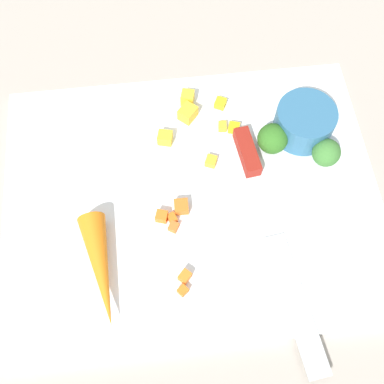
# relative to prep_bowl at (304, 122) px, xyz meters

# --- Properties ---
(ground_plane) EXTENTS (4.00, 4.00, 0.00)m
(ground_plane) POSITION_rel_prep_bowl_xyz_m (0.16, 0.08, -0.04)
(ground_plane) COLOR #A2988D
(cutting_board) EXTENTS (0.50, 0.39, 0.01)m
(cutting_board) POSITION_rel_prep_bowl_xyz_m (0.16, 0.08, -0.03)
(cutting_board) COLOR white
(cutting_board) RESTS_ON ground_plane
(prep_bowl) EXTENTS (0.08, 0.08, 0.05)m
(prep_bowl) POSITION_rel_prep_bowl_xyz_m (0.00, 0.00, 0.00)
(prep_bowl) COLOR #2D6086
(prep_bowl) RESTS_ON cutting_board
(chef_knife) EXTENTS (0.06, 0.33, 0.02)m
(chef_knife) POSITION_rel_prep_bowl_xyz_m (0.07, 0.10, -0.02)
(chef_knife) COLOR silver
(chef_knife) RESTS_ON cutting_board
(whole_carrot) EXTENTS (0.05, 0.14, 0.04)m
(whole_carrot) POSITION_rel_prep_bowl_xyz_m (0.28, 0.17, -0.01)
(whole_carrot) COLOR orange
(whole_carrot) RESTS_ON cutting_board
(carrot_dice_0) EXTENTS (0.02, 0.02, 0.01)m
(carrot_dice_0) POSITION_rel_prep_bowl_xyz_m (0.18, 0.10, -0.02)
(carrot_dice_0) COLOR orange
(carrot_dice_0) RESTS_ON cutting_board
(carrot_dice_1) EXTENTS (0.02, 0.02, 0.01)m
(carrot_dice_1) POSITION_rel_prep_bowl_xyz_m (0.19, 0.19, -0.02)
(carrot_dice_1) COLOR orange
(carrot_dice_1) RESTS_ON cutting_board
(carrot_dice_2) EXTENTS (0.02, 0.02, 0.01)m
(carrot_dice_2) POSITION_rel_prep_bowl_xyz_m (0.19, 0.12, -0.02)
(carrot_dice_2) COLOR orange
(carrot_dice_2) RESTS_ON cutting_board
(carrot_dice_3) EXTENTS (0.02, 0.02, 0.01)m
(carrot_dice_3) POSITION_rel_prep_bowl_xyz_m (0.19, 0.21, -0.02)
(carrot_dice_3) COLOR orange
(carrot_dice_3) RESTS_ON cutting_board
(carrot_dice_4) EXTENTS (0.02, 0.02, 0.01)m
(carrot_dice_4) POSITION_rel_prep_bowl_xyz_m (0.21, 0.11, -0.02)
(carrot_dice_4) COLOR orange
(carrot_dice_4) RESTS_ON cutting_board
(carrot_dice_5) EXTENTS (0.01, 0.02, 0.01)m
(carrot_dice_5) POSITION_rel_prep_bowl_xyz_m (0.19, 0.11, -0.02)
(carrot_dice_5) COLOR orange
(carrot_dice_5) RESTS_ON cutting_board
(pepper_dice_0) EXTENTS (0.02, 0.02, 0.01)m
(pepper_dice_0) POSITION_rel_prep_bowl_xyz_m (0.09, -0.01, -0.02)
(pepper_dice_0) COLOR yellow
(pepper_dice_0) RESTS_ON cutting_board
(pepper_dice_1) EXTENTS (0.02, 0.02, 0.01)m
(pepper_dice_1) POSITION_rel_prep_bowl_xyz_m (0.13, 0.04, -0.02)
(pepper_dice_1) COLOR yellow
(pepper_dice_1) RESTS_ON cutting_board
(pepper_dice_2) EXTENTS (0.01, 0.01, 0.01)m
(pepper_dice_2) POSITION_rel_prep_bowl_xyz_m (0.11, -0.02, -0.02)
(pepper_dice_2) COLOR yellow
(pepper_dice_2) RESTS_ON cutting_board
(pepper_dice_3) EXTENTS (0.02, 0.02, 0.02)m
(pepper_dice_3) POSITION_rel_prep_bowl_xyz_m (0.19, -0.01, -0.01)
(pepper_dice_3) COLOR yellow
(pepper_dice_3) RESTS_ON cutting_board
(pepper_dice_4) EXTENTS (0.02, 0.02, 0.01)m
(pepper_dice_4) POSITION_rel_prep_bowl_xyz_m (0.11, -0.06, -0.02)
(pepper_dice_4) COLOR yellow
(pepper_dice_4) RESTS_ON cutting_board
(pepper_dice_5) EXTENTS (0.02, 0.02, 0.02)m
(pepper_dice_5) POSITION_rel_prep_bowl_xyz_m (0.15, -0.07, -0.01)
(pepper_dice_5) COLOR yellow
(pepper_dice_5) RESTS_ON cutting_board
(pepper_dice_6) EXTENTS (0.03, 0.03, 0.02)m
(pepper_dice_6) POSITION_rel_prep_bowl_xyz_m (0.16, -0.04, -0.01)
(pepper_dice_6) COLOR yellow
(pepper_dice_6) RESTS_ON cutting_board
(broccoli_floret_0) EXTENTS (0.04, 0.04, 0.04)m
(broccoli_floret_0) POSITION_rel_prep_bowl_xyz_m (0.05, 0.02, -0.00)
(broccoli_floret_0) COLOR #7FB05F
(broccoli_floret_0) RESTS_ON cutting_board
(broccoli_floret_1) EXTENTS (0.04, 0.04, 0.04)m
(broccoli_floret_1) POSITION_rel_prep_bowl_xyz_m (-0.02, 0.05, -0.00)
(broccoli_floret_1) COLOR #7FB86B
(broccoli_floret_1) RESTS_ON cutting_board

